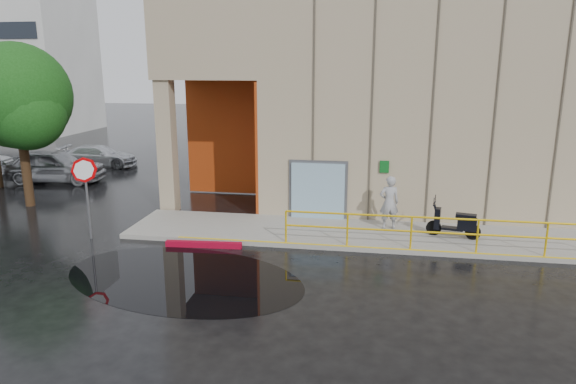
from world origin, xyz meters
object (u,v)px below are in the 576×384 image
(car_a, at_px, (54,166))
(tree_near, at_px, (19,100))
(stop_sign, at_px, (85,180))
(car_c, at_px, (99,156))
(person, at_px, (389,203))
(red_curb, at_px, (204,244))
(scooter, at_px, (455,215))

(car_a, bearing_deg, tree_near, -164.06)
(stop_sign, distance_m, car_c, 12.95)
(car_a, bearing_deg, car_c, -7.79)
(person, height_order, red_curb, person)
(stop_sign, relative_size, car_a, 0.58)
(person, bearing_deg, stop_sign, 0.50)
(car_a, bearing_deg, red_curb, -133.41)
(red_curb, relative_size, tree_near, 0.37)
(scooter, distance_m, car_c, 20.19)
(car_c, bearing_deg, scooter, -126.23)
(tree_near, bearing_deg, red_curb, -22.64)
(red_curb, distance_m, car_a, 12.61)
(scooter, height_order, red_curb, scooter)
(person, bearing_deg, scooter, 151.47)
(red_curb, distance_m, tree_near, 9.92)
(tree_near, bearing_deg, person, -4.43)
(stop_sign, xyz_separation_m, car_a, (-6.10, 7.45, -1.16))
(scooter, height_order, stop_sign, stop_sign)
(scooter, bearing_deg, red_curb, -154.60)
(car_a, distance_m, tree_near, 5.64)
(person, bearing_deg, car_a, -30.86)
(car_c, bearing_deg, car_a, 171.09)
(car_c, bearing_deg, red_curb, -146.73)
(red_curb, bearing_deg, tree_near, 157.36)
(car_c, distance_m, tree_near, 9.02)
(scooter, bearing_deg, car_a, 174.20)
(scooter, relative_size, car_c, 0.41)
(person, distance_m, scooter, 2.14)
(person, distance_m, stop_sign, 9.91)
(stop_sign, xyz_separation_m, tree_near, (-4.41, 3.29, 2.25))
(person, xyz_separation_m, stop_sign, (-9.62, -2.20, 0.90))
(red_curb, bearing_deg, car_c, 130.47)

